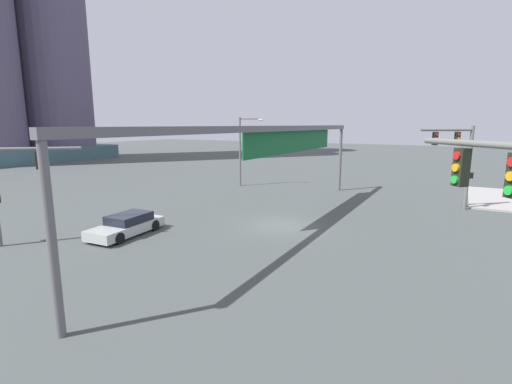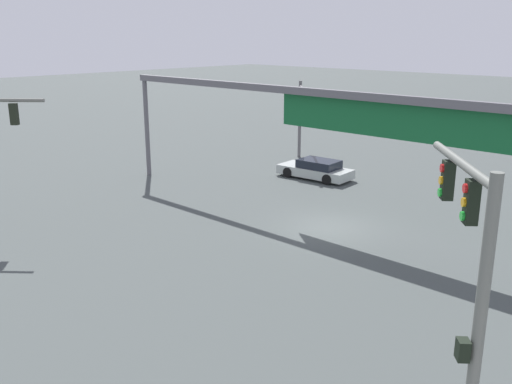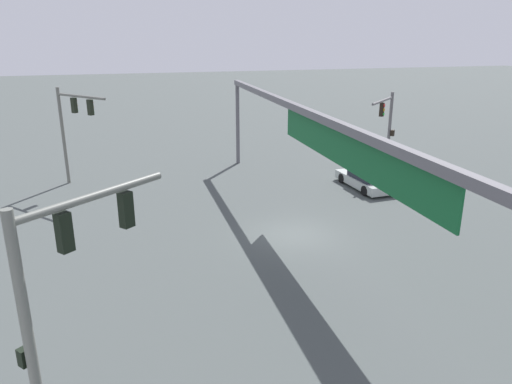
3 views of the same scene
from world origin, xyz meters
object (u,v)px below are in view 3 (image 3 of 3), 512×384
object	(u,v)px
traffic_signal_near_corner	(72,120)
traffic_signal_cross_street	(387,120)
sedan_car_approaching	(366,180)
traffic_signal_opposite_side	(58,283)

from	to	relation	value
traffic_signal_near_corner	traffic_signal_cross_street	xyz separation A→B (m)	(1.31, 21.71, -0.77)
traffic_signal_near_corner	sedan_car_approaching	world-z (taller)	traffic_signal_near_corner
traffic_signal_opposite_side	sedan_car_approaching	world-z (taller)	traffic_signal_opposite_side
traffic_signal_opposite_side	traffic_signal_cross_street	world-z (taller)	traffic_signal_opposite_side
traffic_signal_cross_street	sedan_car_approaching	distance (m)	6.31
traffic_signal_near_corner	traffic_signal_opposite_side	world-z (taller)	traffic_signal_near_corner
traffic_signal_opposite_side	traffic_signal_cross_street	xyz separation A→B (m)	(-20.71, 20.32, -0.60)
traffic_signal_near_corner	sedan_car_approaching	distance (m)	19.27
traffic_signal_near_corner	traffic_signal_cross_street	distance (m)	21.76
traffic_signal_near_corner	sedan_car_approaching	size ratio (longest dim) A/B	1.33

